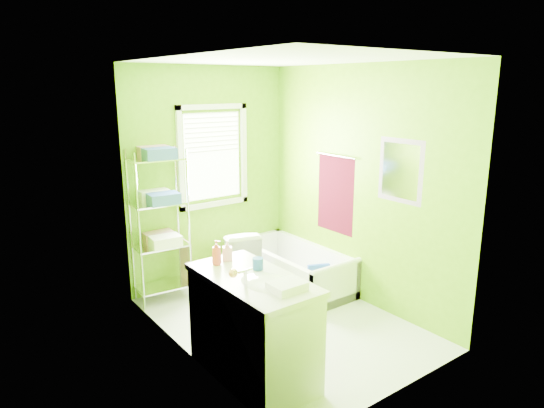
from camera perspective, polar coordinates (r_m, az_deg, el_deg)
ground at (r=5.13m, az=1.27°, el=-13.76°), size 2.90×2.90×0.00m
room_envelope at (r=4.62m, az=1.37°, el=3.49°), size 2.14×2.94×2.62m
window at (r=5.81m, az=-6.95°, el=6.21°), size 0.92×0.05×1.22m
door at (r=3.42m, az=-2.18°, el=-9.94°), size 0.09×0.80×2.00m
right_wall_decor at (r=5.34m, az=10.28°, el=2.21°), size 0.04×1.48×1.17m
bathtub at (r=5.91m, az=2.78°, el=-8.21°), size 0.72×1.54×0.50m
toilet at (r=5.81m, az=-4.03°, el=-6.36°), size 0.64×0.83×0.75m
vanity at (r=4.10m, az=-2.21°, el=-13.93°), size 0.60×1.18×1.10m
wire_shelf_unit at (r=5.43m, az=-12.96°, el=-0.48°), size 0.61×0.49×1.74m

